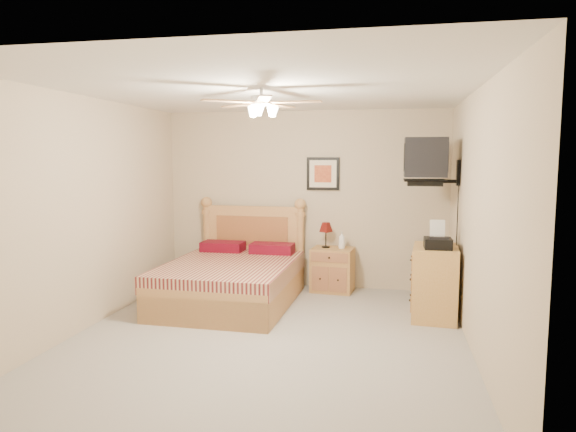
{
  "coord_description": "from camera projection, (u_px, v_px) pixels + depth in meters",
  "views": [
    {
      "loc": [
        1.21,
        -4.95,
        1.85
      ],
      "look_at": [
        0.03,
        0.9,
        1.17
      ],
      "focal_mm": 32.0,
      "sensor_mm": 36.0,
      "label": 1
    }
  ],
  "objects": [
    {
      "name": "floor",
      "position": [
        268.0,
        338.0,
        5.27
      ],
      "size": [
        4.5,
        4.5,
        0.0
      ],
      "primitive_type": "plane",
      "color": "gray",
      "rests_on": "ground"
    },
    {
      "name": "ceiling",
      "position": [
        266.0,
        90.0,
        4.98
      ],
      "size": [
        4.0,
        4.5,
        0.04
      ],
      "primitive_type": "cube",
      "color": "white",
      "rests_on": "ground"
    },
    {
      "name": "wall_back",
      "position": [
        304.0,
        200.0,
        7.32
      ],
      "size": [
        4.0,
        0.04,
        2.5
      ],
      "primitive_type": "cube",
      "color": "#C3AF8F",
      "rests_on": "ground"
    },
    {
      "name": "wall_front",
      "position": [
        174.0,
        263.0,
        2.93
      ],
      "size": [
        4.0,
        0.04,
        2.5
      ],
      "primitive_type": "cube",
      "color": "#C3AF8F",
      "rests_on": "ground"
    },
    {
      "name": "wall_left",
      "position": [
        86.0,
        213.0,
        5.52
      ],
      "size": [
        0.04,
        4.5,
        2.5
      ],
      "primitive_type": "cube",
      "color": "#C3AF8F",
      "rests_on": "ground"
    },
    {
      "name": "wall_right",
      "position": [
        477.0,
        223.0,
        4.73
      ],
      "size": [
        0.04,
        4.5,
        2.5
      ],
      "primitive_type": "cube",
      "color": "#C3AF8F",
      "rests_on": "ground"
    },
    {
      "name": "bed",
      "position": [
        230.0,
        254.0,
        6.43
      ],
      "size": [
        1.55,
        2.01,
        1.28
      ],
      "primitive_type": null,
      "rotation": [
        0.0,
        0.0,
        -0.02
      ],
      "color": "#BE7C4C",
      "rests_on": "ground"
    },
    {
      "name": "nightstand",
      "position": [
        333.0,
        270.0,
        7.1
      ],
      "size": [
        0.6,
        0.47,
        0.61
      ],
      "primitive_type": "cube",
      "rotation": [
        0.0,
        0.0,
        -0.1
      ],
      "color": "#A86E34",
      "rests_on": "ground"
    },
    {
      "name": "table_lamp",
      "position": [
        326.0,
        235.0,
        7.1
      ],
      "size": [
        0.23,
        0.23,
        0.35
      ],
      "primitive_type": null,
      "rotation": [
        0.0,
        0.0,
        0.24
      ],
      "color": "#5D100C",
      "rests_on": "nightstand"
    },
    {
      "name": "lotion_bottle",
      "position": [
        342.0,
        240.0,
        7.02
      ],
      "size": [
        0.1,
        0.1,
        0.23
      ],
      "primitive_type": "imported",
      "rotation": [
        0.0,
        0.0,
        0.05
      ],
      "color": "white",
      "rests_on": "nightstand"
    },
    {
      "name": "framed_picture",
      "position": [
        323.0,
        174.0,
        7.2
      ],
      "size": [
        0.46,
        0.04,
        0.46
      ],
      "primitive_type": "cube",
      "color": "black",
      "rests_on": "wall_back"
    },
    {
      "name": "dresser",
      "position": [
        435.0,
        282.0,
        5.9
      ],
      "size": [
        0.54,
        0.74,
        0.84
      ],
      "primitive_type": "cube",
      "rotation": [
        0.0,
        0.0,
        -0.07
      ],
      "color": "#B8853B",
      "rests_on": "ground"
    },
    {
      "name": "fax_machine",
      "position": [
        438.0,
        235.0,
        5.71
      ],
      "size": [
        0.3,
        0.31,
        0.31
      ],
      "primitive_type": null,
      "rotation": [
        0.0,
        0.0,
        0.01
      ],
      "color": "black",
      "rests_on": "dresser"
    },
    {
      "name": "magazine_lower",
      "position": [
        434.0,
        242.0,
        6.11
      ],
      "size": [
        0.21,
        0.27,
        0.03
      ],
      "primitive_type": "imported",
      "rotation": [
        0.0,
        0.0,
        -0.03
      ],
      "color": "beige",
      "rests_on": "dresser"
    },
    {
      "name": "magazine_upper",
      "position": [
        433.0,
        239.0,
        6.14
      ],
      "size": [
        0.29,
        0.33,
        0.02
      ],
      "primitive_type": "imported",
      "rotation": [
        0.0,
        0.0,
        0.42
      ],
      "color": "gray",
      "rests_on": "magazine_lower"
    },
    {
      "name": "wall_tv",
      "position": [
        438.0,
        161.0,
        6.02
      ],
      "size": [
        0.56,
        0.46,
        0.58
      ],
      "primitive_type": null,
      "color": "black",
      "rests_on": "wall_right"
    },
    {
      "name": "ceiling_fan",
      "position": [
        261.0,
        103.0,
        4.8
      ],
      "size": [
        1.14,
        1.14,
        0.28
      ],
      "primitive_type": null,
      "color": "white",
      "rests_on": "ceiling"
    }
  ]
}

